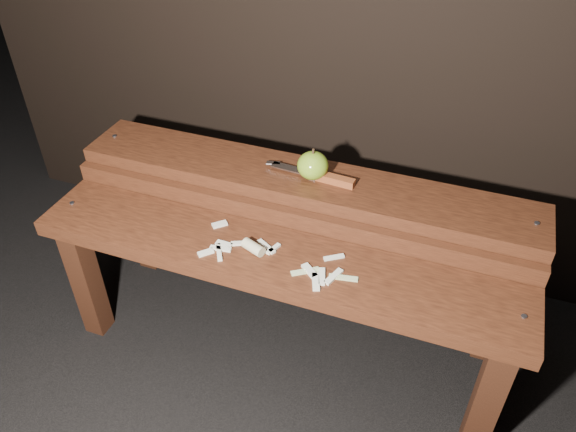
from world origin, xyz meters
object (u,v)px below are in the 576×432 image
(bench_rear_tier, at_px, (302,203))
(knife, at_px, (324,177))
(bench_front_tier, at_px, (270,277))
(apple, at_px, (313,165))

(bench_rear_tier, xyz_separation_m, knife, (0.06, 0.00, 0.10))
(knife, bearing_deg, bench_front_tier, -103.65)
(bench_rear_tier, height_order, apple, apple)
(apple, distance_m, knife, 0.04)
(apple, bearing_deg, bench_front_tier, -96.19)
(bench_front_tier, height_order, knife, knife)
(bench_rear_tier, relative_size, apple, 14.49)
(apple, xyz_separation_m, knife, (0.03, -0.00, -0.03))
(bench_front_tier, height_order, apple, apple)
(bench_front_tier, relative_size, knife, 4.98)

